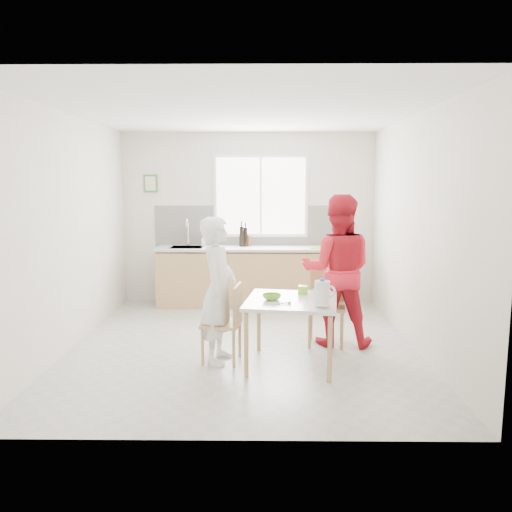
# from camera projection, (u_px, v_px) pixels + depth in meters

# --- Properties ---
(ground) EXTENTS (4.50, 4.50, 0.00)m
(ground) POSITION_uv_depth(u_px,v_px,m) (243.00, 344.00, 5.96)
(ground) COLOR #B7B7B2
(ground) RESTS_ON ground
(room_shell) EXTENTS (4.50, 4.50, 4.50)m
(room_shell) POSITION_uv_depth(u_px,v_px,m) (243.00, 206.00, 5.72)
(room_shell) COLOR silver
(room_shell) RESTS_ON ground
(window) EXTENTS (1.50, 0.06, 1.30)m
(window) POSITION_uv_depth(u_px,v_px,m) (261.00, 196.00, 7.91)
(window) COLOR white
(window) RESTS_ON room_shell
(backsplash) EXTENTS (3.00, 0.02, 0.65)m
(backsplash) POSITION_uv_depth(u_px,v_px,m) (248.00, 226.00, 8.00)
(backsplash) COLOR white
(backsplash) RESTS_ON room_shell
(picture_frame) EXTENTS (0.22, 0.03, 0.28)m
(picture_frame) POSITION_uv_depth(u_px,v_px,m) (151.00, 183.00, 7.91)
(picture_frame) COLOR #47893E
(picture_frame) RESTS_ON room_shell
(kitchen_counter) EXTENTS (2.84, 0.64, 1.37)m
(kitchen_counter) POSITION_uv_depth(u_px,v_px,m) (248.00, 279.00, 7.83)
(kitchen_counter) COLOR tan
(kitchen_counter) RESTS_ON ground
(dining_table) EXTENTS (1.05, 1.05, 0.71)m
(dining_table) POSITION_uv_depth(u_px,v_px,m) (291.00, 306.00, 5.19)
(dining_table) COLOR silver
(dining_table) RESTS_ON ground
(chair_left) EXTENTS (0.44, 0.44, 0.85)m
(chair_left) POSITION_uv_depth(u_px,v_px,m) (227.00, 320.00, 5.32)
(chair_left) COLOR tan
(chair_left) RESTS_ON ground
(chair_far) EXTENTS (0.49, 0.49, 0.93)m
(chair_far) POSITION_uv_depth(u_px,v_px,m) (327.00, 301.00, 5.95)
(chair_far) COLOR tan
(chair_far) RESTS_ON ground
(person_white) EXTENTS (0.45, 0.62, 1.56)m
(person_white) POSITION_uv_depth(u_px,v_px,m) (219.00, 290.00, 5.29)
(person_white) COLOR white
(person_white) RESTS_ON ground
(person_red) EXTENTS (0.95, 0.79, 1.78)m
(person_red) POSITION_uv_depth(u_px,v_px,m) (337.00, 270.00, 5.86)
(person_red) COLOR red
(person_red) RESTS_ON ground
(bowl_green) EXTENTS (0.22, 0.22, 0.06)m
(bowl_green) POSITION_uv_depth(u_px,v_px,m) (272.00, 297.00, 5.15)
(bowl_green) COLOR #6DB529
(bowl_green) RESTS_ON dining_table
(bowl_white) EXTENTS (0.23, 0.23, 0.05)m
(bowl_white) POSITION_uv_depth(u_px,v_px,m) (321.00, 293.00, 5.37)
(bowl_white) COLOR silver
(bowl_white) RESTS_ON dining_table
(milk_jug) EXTENTS (0.21, 0.15, 0.26)m
(milk_jug) POSITION_uv_depth(u_px,v_px,m) (322.00, 293.00, 4.83)
(milk_jug) COLOR white
(milk_jug) RESTS_ON dining_table
(green_box) EXTENTS (0.11, 0.11, 0.09)m
(green_box) POSITION_uv_depth(u_px,v_px,m) (303.00, 290.00, 5.43)
(green_box) COLOR #93D832
(green_box) RESTS_ON dining_table
(spoon) EXTENTS (0.16, 0.04, 0.01)m
(spoon) POSITION_uv_depth(u_px,v_px,m) (282.00, 303.00, 4.97)
(spoon) COLOR #A5A5AA
(spoon) RESTS_ON dining_table
(cutting_board) EXTENTS (0.35, 0.26, 0.01)m
(cutting_board) POSITION_uv_depth(u_px,v_px,m) (322.00, 247.00, 7.69)
(cutting_board) COLOR #93BF2C
(cutting_board) RESTS_ON kitchen_counter
(wine_bottle_a) EXTENTS (0.07, 0.07, 0.32)m
(wine_bottle_a) POSITION_uv_depth(u_px,v_px,m) (242.00, 236.00, 7.80)
(wine_bottle_a) COLOR black
(wine_bottle_a) RESTS_ON kitchen_counter
(wine_bottle_b) EXTENTS (0.07, 0.07, 0.30)m
(wine_bottle_b) POSITION_uv_depth(u_px,v_px,m) (246.00, 237.00, 7.82)
(wine_bottle_b) COLOR black
(wine_bottle_b) RESTS_ON kitchen_counter
(jar_amber) EXTENTS (0.06, 0.06, 0.16)m
(jar_amber) POSITION_uv_depth(u_px,v_px,m) (249.00, 241.00, 7.89)
(jar_amber) COLOR #964E20
(jar_amber) RESTS_ON kitchen_counter
(soap_bottle) EXTENTS (0.10, 0.10, 0.17)m
(soap_bottle) POSITION_uv_depth(u_px,v_px,m) (203.00, 241.00, 7.88)
(soap_bottle) COLOR #999999
(soap_bottle) RESTS_ON kitchen_counter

